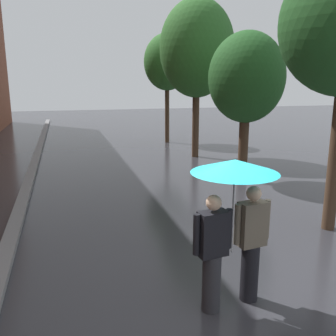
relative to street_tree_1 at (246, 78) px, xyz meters
name	(u,v)px	position (x,y,z in m)	size (l,w,h in m)	color
ground_plane	(220,301)	(-3.50, -6.13, -3.25)	(80.00, 80.00, 0.00)	#2D2D33
kerb_strip	(34,166)	(-6.70, 3.87, -3.19)	(0.30, 36.00, 0.12)	slate
street_tree_1	(246,78)	(0.00, 0.00, 0.00)	(2.37, 2.37, 4.67)	#473323
street_tree_2	(197,49)	(-0.12, 4.11, 1.21)	(3.04, 3.04, 6.44)	#473323
street_tree_3	(167,63)	(-0.20, 8.23, 0.88)	(2.39, 2.39, 5.59)	#473323
couple_under_umbrella	(234,209)	(-3.40, -6.23, -1.80)	(1.22, 1.18, 2.13)	#2D2D33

